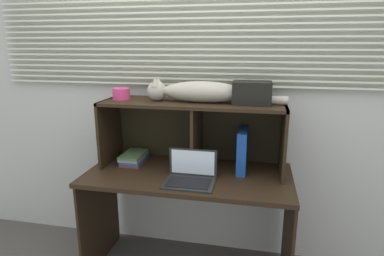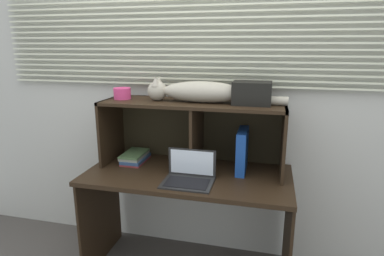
% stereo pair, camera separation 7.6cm
% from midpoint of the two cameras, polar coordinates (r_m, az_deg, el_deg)
% --- Properties ---
extents(back_panel_with_blinds, '(4.40, 0.08, 2.50)m').
position_cam_midpoint_polar(back_panel_with_blinds, '(2.44, 2.25, 6.03)').
color(back_panel_with_blinds, beige).
rests_on(back_panel_with_blinds, ground).
extents(desk, '(1.38, 0.66, 0.77)m').
position_cam_midpoint_polar(desk, '(2.29, 0.21, -11.55)').
color(desk, black).
rests_on(desk, ground).
extents(hutch_shelf_unit, '(1.26, 0.38, 0.47)m').
position_cam_midpoint_polar(hutch_shelf_unit, '(2.27, 1.27, 1.19)').
color(hutch_shelf_unit, black).
rests_on(hutch_shelf_unit, desk).
extents(cat, '(0.94, 0.17, 0.17)m').
position_cam_midpoint_polar(cat, '(2.19, 2.12, 6.36)').
color(cat, '#B1A894').
rests_on(cat, hutch_shelf_unit).
extents(laptop, '(0.32, 0.24, 0.19)m').
position_cam_midpoint_polar(laptop, '(2.08, 0.52, -8.43)').
color(laptop, black).
rests_on(laptop, desk).
extents(binder_upright, '(0.06, 0.27, 0.29)m').
position_cam_midpoint_polar(binder_upright, '(2.24, 9.79, -3.95)').
color(binder_upright, '#184295').
rests_on(binder_upright, desk).
extents(book_stack, '(0.16, 0.26, 0.07)m').
position_cam_midpoint_polar(book_stack, '(2.45, -9.11, -5.07)').
color(book_stack, maroon).
rests_on(book_stack, desk).
extents(small_basket, '(0.12, 0.12, 0.08)m').
position_cam_midpoint_polar(small_basket, '(2.37, -11.26, 5.98)').
color(small_basket, '#DA3D78').
rests_on(small_basket, hutch_shelf_unit).
extents(storage_box, '(0.25, 0.18, 0.15)m').
position_cam_midpoint_polar(storage_box, '(2.15, 11.51, 6.04)').
color(storage_box, black).
rests_on(storage_box, hutch_shelf_unit).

